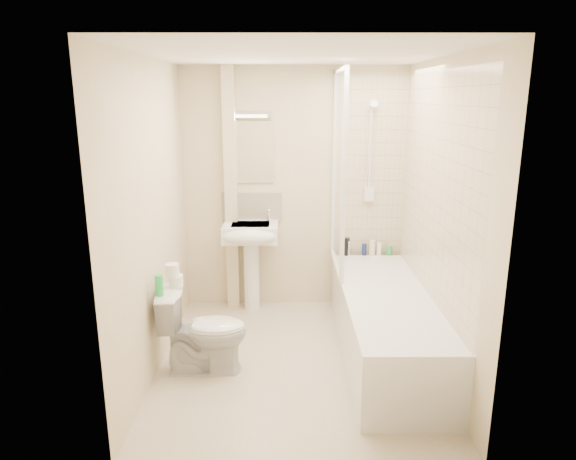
{
  "coord_description": "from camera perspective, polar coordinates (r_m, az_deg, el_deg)",
  "views": [
    {
      "loc": [
        -0.07,
        -3.82,
        2.11
      ],
      "look_at": [
        -0.06,
        0.2,
        1.06
      ],
      "focal_mm": 32.0,
      "sensor_mm": 36.0,
      "label": 1
    }
  ],
  "objects": [
    {
      "name": "floor",
      "position": [
        4.36,
        0.82,
        -14.33
      ],
      "size": [
        2.5,
        2.5,
        0.0
      ],
      "primitive_type": "plane",
      "color": "beige",
      "rests_on": "ground"
    },
    {
      "name": "wall_back",
      "position": [
        5.15,
        0.62,
        4.42
      ],
      "size": [
        2.2,
        0.02,
        2.4
      ],
      "primitive_type": "cube",
      "color": "beige",
      "rests_on": "ground"
    },
    {
      "name": "wall_left",
      "position": [
        4.05,
        -14.86,
        1.14
      ],
      "size": [
        0.02,
        2.5,
        2.4
      ],
      "primitive_type": "cube",
      "color": "beige",
      "rests_on": "ground"
    },
    {
      "name": "wall_right",
      "position": [
        4.09,
        16.46,
        1.16
      ],
      "size": [
        0.02,
        2.5,
        2.4
      ],
      "primitive_type": "cube",
      "color": "beige",
      "rests_on": "ground"
    },
    {
      "name": "ceiling",
      "position": [
        3.83,
        0.95,
        18.96
      ],
      "size": [
        2.2,
        2.5,
        0.02
      ],
      "primitive_type": "cube",
      "color": "white",
      "rests_on": "wall_back"
    },
    {
      "name": "tile_back",
      "position": [
        5.17,
        9.04,
        6.81
      ],
      "size": [
        0.7,
        0.01,
        1.75
      ],
      "primitive_type": "cube",
      "color": "beige",
      "rests_on": "wall_back"
    },
    {
      "name": "tile_right",
      "position": [
        4.14,
        16.14,
        4.52
      ],
      "size": [
        0.01,
        2.1,
        1.75
      ],
      "primitive_type": "cube",
      "color": "beige",
      "rests_on": "wall_right"
    },
    {
      "name": "pipe_boxing",
      "position": [
        5.12,
        -6.35,
        4.27
      ],
      "size": [
        0.12,
        0.12,
        2.4
      ],
      "primitive_type": "cube",
      "color": "beige",
      "rests_on": "ground"
    },
    {
      "name": "splashback",
      "position": [
        5.18,
        -4.07,
        2.54
      ],
      "size": [
        0.6,
        0.02,
        0.3
      ],
      "primitive_type": "cube",
      "color": "beige",
      "rests_on": "wall_back"
    },
    {
      "name": "mirror",
      "position": [
        5.09,
        -4.18,
        8.6
      ],
      "size": [
        0.46,
        0.01,
        0.6
      ],
      "primitive_type": "cube",
      "color": "white",
      "rests_on": "wall_back"
    },
    {
      "name": "strip_light",
      "position": [
        5.05,
        -4.28,
        12.75
      ],
      "size": [
        0.42,
        0.07,
        0.07
      ],
      "primitive_type": "cube",
      "color": "silver",
      "rests_on": "wall_back"
    },
    {
      "name": "bathtub",
      "position": [
        4.4,
        10.79,
        -10.14
      ],
      "size": [
        0.7,
        2.1,
        0.55
      ],
      "color": "white",
      "rests_on": "ground"
    },
    {
      "name": "shower_screen",
      "position": [
        4.68,
        5.64,
        6.44
      ],
      "size": [
        0.04,
        0.92,
        1.8
      ],
      "color": "white",
      "rests_on": "bathtub"
    },
    {
      "name": "shower_fixture",
      "position": [
        5.11,
        9.15,
        8.08
      ],
      "size": [
        0.1,
        0.16,
        0.99
      ],
      "color": "white",
      "rests_on": "wall_back"
    },
    {
      "name": "pedestal_sink",
      "position": [
        5.04,
        -4.17,
        -1.41
      ],
      "size": [
        0.53,
        0.49,
        1.03
      ],
      "color": "white",
      "rests_on": "ground"
    },
    {
      "name": "bottle_black_a",
      "position": [
        5.22,
        6.5,
        -1.84
      ],
      "size": [
        0.06,
        0.06,
        0.18
      ],
      "primitive_type": "cylinder",
      "color": "black",
      "rests_on": "bathtub"
    },
    {
      "name": "bottle_white_a",
      "position": [
        5.23,
        6.52,
        -1.98
      ],
      "size": [
        0.06,
        0.06,
        0.15
      ],
      "primitive_type": "cylinder",
      "color": "white",
      "rests_on": "bathtub"
    },
    {
      "name": "bottle_blue",
      "position": [
        5.26,
        8.47,
        -2.15
      ],
      "size": [
        0.05,
        0.05,
        0.12
      ],
      "primitive_type": "cylinder",
      "color": "navy",
      "rests_on": "bathtub"
    },
    {
      "name": "bottle_cream",
      "position": [
        5.26,
        9.34,
        -1.95
      ],
      "size": [
        0.06,
        0.06,
        0.15
      ],
      "primitive_type": "cylinder",
      "color": "#F6E2BE",
      "rests_on": "bathtub"
    },
    {
      "name": "bottle_white_b",
      "position": [
        5.28,
        10.09,
        -2.06
      ],
      "size": [
        0.05,
        0.05,
        0.13
      ],
      "primitive_type": "cylinder",
      "color": "white",
      "rests_on": "bathtub"
    },
    {
      "name": "bottle_green",
      "position": [
        5.3,
        11.19,
        -2.26
      ],
      "size": [
        0.06,
        0.06,
        0.09
      ],
      "primitive_type": "cylinder",
      "color": "green",
      "rests_on": "bathtub"
    },
    {
      "name": "toilet",
      "position": [
        4.14,
        -9.34,
        -10.93
      ],
      "size": [
        0.41,
        0.68,
        0.68
      ],
      "primitive_type": "imported",
      "rotation": [
        0.0,
        0.0,
        1.59
      ],
      "color": "white",
      "rests_on": "ground"
    },
    {
      "name": "toilet_roll_lower",
      "position": [
        4.1,
        -12.34,
        -5.54
      ],
      "size": [
        0.11,
        0.11,
        0.09
      ],
      "primitive_type": "cylinder",
      "color": "white",
      "rests_on": "toilet"
    },
    {
      "name": "toilet_roll_upper",
      "position": [
        4.07,
        -12.74,
        -4.33
      ],
      "size": [
        0.11,
        0.11,
        0.09
      ],
      "primitive_type": "cylinder",
      "color": "white",
      "rests_on": "toilet_roll_lower"
    },
    {
      "name": "green_bottle",
      "position": [
        3.93,
        -14.12,
        -5.99
      ],
      "size": [
        0.06,
        0.06,
        0.16
      ],
      "primitive_type": "cylinder",
      "color": "green",
      "rests_on": "toilet"
    }
  ]
}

